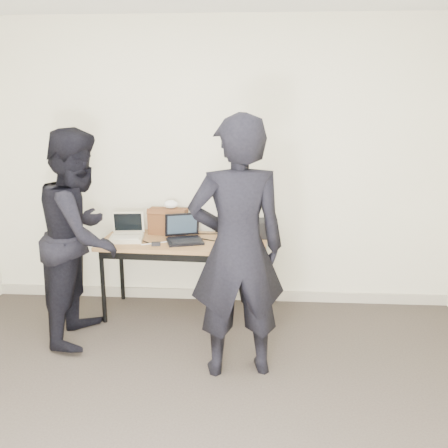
# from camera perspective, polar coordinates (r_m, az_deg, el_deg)

# --- Properties ---
(room) EXTENTS (4.60, 4.60, 2.80)m
(room) POSITION_cam_1_polar(r_m,az_deg,el_deg) (2.55, -4.63, -0.36)
(room) COLOR #39312B
(room) RESTS_ON ground
(desk) EXTENTS (1.53, 0.72, 0.72)m
(desk) POSITION_cam_1_polar(r_m,az_deg,el_deg) (4.56, -4.62, -2.61)
(desk) COLOR olive
(desk) RESTS_ON ground
(laptop_beige) EXTENTS (0.32, 0.32, 0.24)m
(laptop_beige) POSITION_cam_1_polar(r_m,az_deg,el_deg) (4.64, -11.04, -1.16)
(laptop_beige) COLOR beige
(laptop_beige) RESTS_ON desk
(laptop_center) EXTENTS (0.39, 0.38, 0.24)m
(laptop_center) POSITION_cam_1_polar(r_m,az_deg,el_deg) (4.51, -4.60, -1.28)
(laptop_center) COLOR black
(laptop_center) RESTS_ON desk
(laptop_right) EXTENTS (0.46, 0.46, 0.26)m
(laptop_right) POSITION_cam_1_polar(r_m,az_deg,el_deg) (4.65, 1.66, -0.72)
(laptop_right) COLOR black
(laptop_right) RESTS_ON desk
(leather_satchel) EXTENTS (0.38, 0.21, 0.25)m
(leather_satchel) POSITION_cam_1_polar(r_m,az_deg,el_deg) (4.75, -6.41, 0.40)
(leather_satchel) COLOR #593017
(leather_satchel) RESTS_ON desk
(tissue) EXTENTS (0.14, 0.10, 0.08)m
(tissue) POSITION_cam_1_polar(r_m,az_deg,el_deg) (4.71, -6.10, 2.26)
(tissue) COLOR white
(tissue) RESTS_ON leather_satchel
(equipment_box) EXTENTS (0.28, 0.24, 0.15)m
(equipment_box) POSITION_cam_1_polar(r_m,az_deg,el_deg) (4.66, 3.39, -0.47)
(equipment_box) COLOR black
(equipment_box) RESTS_ON desk
(power_brick) EXTENTS (0.08, 0.06, 0.03)m
(power_brick) POSITION_cam_1_polar(r_m,az_deg,el_deg) (4.41, -7.77, -2.27)
(power_brick) COLOR black
(power_brick) RESTS_ON desk
(cables) EXTENTS (1.00, 0.40, 0.01)m
(cables) POSITION_cam_1_polar(r_m,az_deg,el_deg) (4.56, -5.22, -1.76)
(cables) COLOR silver
(cables) RESTS_ON desk
(person_typist) EXTENTS (0.77, 0.58, 1.89)m
(person_typist) POSITION_cam_1_polar(r_m,az_deg,el_deg) (3.52, 1.52, -2.90)
(person_typist) COLOR black
(person_typist) RESTS_ON ground
(person_observer) EXTENTS (0.67, 0.85, 1.76)m
(person_observer) POSITION_cam_1_polar(r_m,az_deg,el_deg) (4.26, -16.04, -1.33)
(person_observer) COLOR black
(person_observer) RESTS_ON ground
(baseboard) EXTENTS (4.50, 0.03, 0.10)m
(baseboard) POSITION_cam_1_polar(r_m,az_deg,el_deg) (5.08, -0.66, -8.04)
(baseboard) COLOR #AAA18D
(baseboard) RESTS_ON ground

